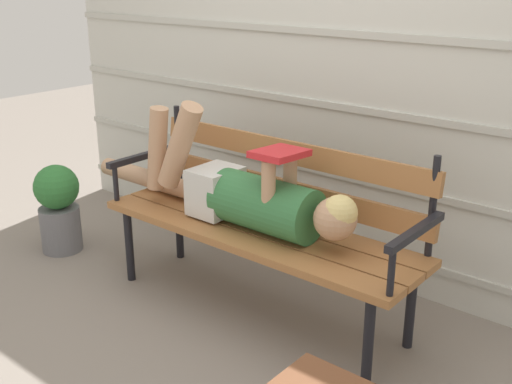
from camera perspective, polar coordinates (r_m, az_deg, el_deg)
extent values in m
plane|color=gray|center=(3.09, -2.03, -11.84)|extent=(12.00, 12.00, 0.00)
cube|color=beige|center=(3.34, 7.49, 11.03)|extent=(4.16, 0.06, 2.24)
cube|color=#B7B7AD|center=(3.57, 6.53, -3.99)|extent=(4.16, 0.02, 0.04)
cube|color=#B7B7AD|center=(3.44, 6.77, 1.72)|extent=(4.16, 0.02, 0.04)
cube|color=#B7B7AD|center=(3.34, 7.02, 7.81)|extent=(4.16, 0.02, 0.04)
cube|color=#B7B7AD|center=(3.29, 7.30, 14.18)|extent=(4.16, 0.02, 0.04)
cube|color=#9E6638|center=(2.89, -2.01, -4.52)|extent=(1.67, 0.15, 0.04)
cube|color=#9E6638|center=(3.00, 0.00, -3.56)|extent=(1.67, 0.15, 0.04)
cube|color=#9E6638|center=(3.12, 1.86, -2.67)|extent=(1.67, 0.15, 0.04)
cube|color=#9E6638|center=(3.12, 2.75, 0.12)|extent=(1.60, 0.05, 0.11)
cube|color=#9E6638|center=(3.06, 2.81, 3.71)|extent=(1.60, 0.05, 0.11)
cylinder|color=black|center=(3.58, -7.11, 4.27)|extent=(0.03, 0.03, 0.45)
cylinder|color=black|center=(2.73, 15.77, -1.31)|extent=(0.03, 0.03, 0.45)
cylinder|color=black|center=(3.46, -11.46, -4.76)|extent=(0.04, 0.04, 0.41)
cylinder|color=black|center=(2.61, 10.18, -13.35)|extent=(0.04, 0.04, 0.41)
cylinder|color=black|center=(3.68, -7.01, -2.97)|extent=(0.04, 0.04, 0.41)
cylinder|color=black|center=(2.89, 13.90, -10.06)|extent=(0.04, 0.04, 0.41)
cube|color=black|center=(3.47, -10.38, 3.18)|extent=(0.04, 0.45, 0.03)
cylinder|color=black|center=(3.39, -12.65, 0.85)|extent=(0.03, 0.03, 0.20)
cube|color=black|center=(2.52, 14.36, -3.52)|extent=(0.04, 0.45, 0.03)
cylinder|color=black|center=(2.41, 12.22, -7.09)|extent=(0.03, 0.03, 0.20)
cylinder|color=#33703D|center=(2.91, 0.90, -1.21)|extent=(0.52, 0.26, 0.26)
cube|color=silver|center=(3.11, -3.70, 0.13)|extent=(0.20, 0.24, 0.23)
sphere|color=tan|center=(2.70, 7.22, -2.44)|extent=(0.19, 0.19, 0.19)
sphere|color=#E0C67A|center=(2.68, 7.61, -1.88)|extent=(0.16, 0.16, 0.16)
cylinder|color=tan|center=(3.13, -6.95, 4.18)|extent=(0.30, 0.11, 0.47)
cylinder|color=tan|center=(3.26, -8.96, 3.91)|extent=(0.15, 0.09, 0.44)
cylinder|color=tan|center=(3.52, -9.07, 1.02)|extent=(0.86, 0.10, 0.10)
cylinder|color=tan|center=(2.77, 1.14, 0.39)|extent=(0.06, 0.06, 0.25)
cylinder|color=tan|center=(2.89, 3.12, 1.20)|extent=(0.06, 0.06, 0.25)
cube|color=red|center=(2.78, 2.18, 3.53)|extent=(0.18, 0.25, 0.05)
cylinder|color=slate|center=(3.95, -17.32, -3.21)|extent=(0.24, 0.24, 0.27)
sphere|color=#2D7033|center=(3.86, -17.72, 0.44)|extent=(0.26, 0.26, 0.26)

